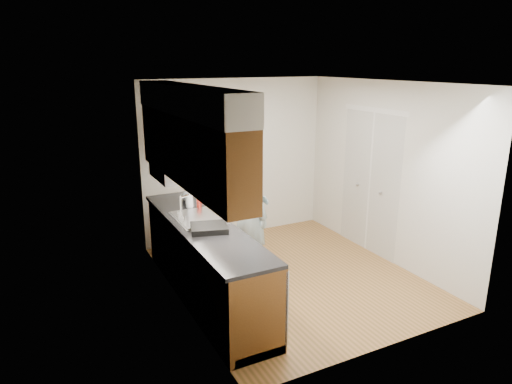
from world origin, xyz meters
TOP-DOWN VIEW (x-y plane):
  - floor at (0.00, 0.00)m, footprint 3.50×3.50m
  - ceiling at (0.00, 0.00)m, footprint 3.50×3.50m
  - wall_left at (-1.50, 0.00)m, footprint 0.02×3.50m
  - wall_right at (1.50, 0.00)m, footprint 0.02×3.50m
  - wall_back at (0.00, 1.75)m, footprint 3.00×0.02m
  - counter at (-1.20, -0.00)m, footprint 0.64×2.80m
  - upper_cabinets at (-1.33, 0.05)m, footprint 0.47×2.80m
  - closet_door at (1.49, 0.30)m, footprint 0.02×1.22m
  - floor_mat at (-0.50, 0.18)m, footprint 0.55×0.83m
  - person at (-0.50, 0.18)m, footprint 0.57×0.79m
  - soap_bottle_a at (-1.16, 0.62)m, footprint 0.10×0.10m
  - soap_bottle_b at (-1.10, 0.82)m, footprint 0.11×0.11m
  - soap_bottle_c at (-1.09, 0.95)m, footprint 0.21×0.21m
  - soda_can at (-1.05, 0.55)m, footprint 0.07×0.07m
  - steel_can at (-1.14, 0.66)m, footprint 0.08×0.08m
  - dish_rack at (-1.23, -0.24)m, footprint 0.48×0.43m

SIDE VIEW (x-z plane):
  - floor at x=0.00m, z-range 0.00..0.00m
  - floor_mat at x=-0.50m, z-range 0.00..0.01m
  - counter at x=-1.20m, z-range -0.16..1.14m
  - dish_rack at x=-1.23m, z-range 0.94..1.00m
  - soda_can at x=-1.05m, z-range 0.94..1.06m
  - steel_can at x=-1.14m, z-range 0.94..1.06m
  - closet_door at x=1.49m, z-range 0.00..2.05m
  - soap_bottle_b at x=-1.10m, z-range 0.94..1.12m
  - soap_bottle_c at x=-1.09m, z-range 0.94..1.13m
  - person at x=-0.50m, z-range 0.01..2.11m
  - soap_bottle_a at x=-1.16m, z-range 0.94..1.20m
  - wall_left at x=-1.50m, z-range 0.00..2.50m
  - wall_right at x=1.50m, z-range 0.00..2.50m
  - wall_back at x=0.00m, z-range 0.00..2.50m
  - upper_cabinets at x=-1.33m, z-range 1.34..2.55m
  - ceiling at x=0.00m, z-range 2.50..2.50m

